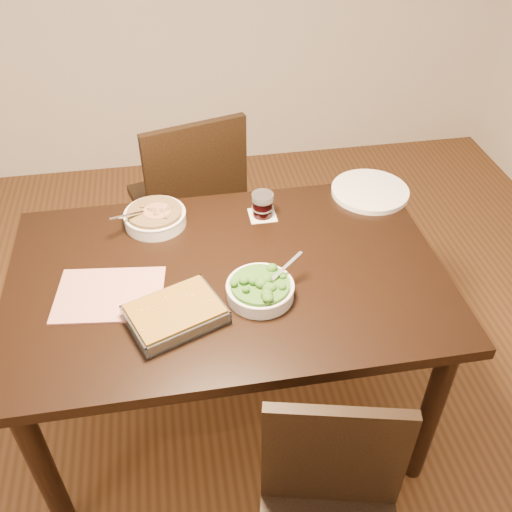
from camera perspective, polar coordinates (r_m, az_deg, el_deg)
The scene contains 10 objects.
ground at distance 2.40m, azimuth -2.32°, elevation -15.11°, with size 4.00×4.00×0.00m, color #4A2D15.
table at distance 1.91m, azimuth -2.83°, elevation -3.77°, with size 1.40×0.90×0.75m.
magazine_a at distance 1.81m, azimuth -14.43°, elevation -3.74°, with size 0.33×0.24×0.01m, color #B83B34.
coaster at distance 2.08m, azimuth 0.64°, elevation 4.11°, with size 0.10×0.10×0.00m, color white.
stew_bowl at distance 2.05m, azimuth -10.06°, elevation 3.89°, with size 0.22×0.22×0.09m.
broccoli_bowl at distance 1.74m, azimuth 0.43°, elevation -3.31°, with size 0.22×0.21×0.08m.
baking_dish at distance 1.69m, azimuth -8.06°, elevation -5.75°, with size 0.32×0.28×0.05m.
wine_tumbler at distance 2.05m, azimuth 0.65°, elevation 5.19°, with size 0.08×0.08×0.09m.
dinner_plate at distance 2.24m, azimuth 11.33°, elevation 6.38°, with size 0.29×0.29×0.02m, color white.
chair_far at distance 2.60m, azimuth -6.57°, elevation 5.83°, with size 0.54×0.54×0.94m.
Camera 1 is at (-0.14, -1.37, 1.97)m, focal length 40.00 mm.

